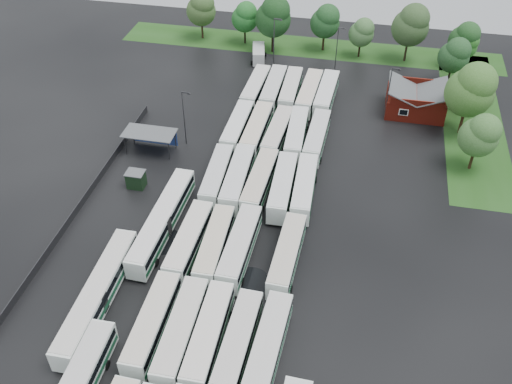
# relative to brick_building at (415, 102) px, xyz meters

# --- Properties ---
(ground) EXTENTS (160.00, 160.00, 0.00)m
(ground) POSITION_rel_brick_building_xyz_m (-24.00, -42.77, -1.87)
(ground) COLOR black
(ground) RESTS_ON ground
(brick_building) EXTENTS (10.07, 8.60, 5.39)m
(brick_building) POSITION_rel_brick_building_xyz_m (0.00, 0.00, 0.00)
(brick_building) COLOR maroon
(brick_building) RESTS_ON ground
(wash_shed) EXTENTS (8.20, 4.20, 3.58)m
(wash_shed) POSITION_rel_brick_building_xyz_m (-41.20, -20.74, 1.12)
(wash_shed) COLOR #2D2D30
(wash_shed) RESTS_ON ground
(utility_hut) EXTENTS (2.70, 2.20, 2.62)m
(utility_hut) POSITION_rel_brick_building_xyz_m (-40.20, -30.17, -0.55)
(utility_hut) COLOR black
(utility_hut) RESTS_ON ground
(grass_strip_north) EXTENTS (80.00, 10.00, 0.01)m
(grass_strip_north) POSITION_rel_brick_building_xyz_m (-22.00, 22.03, -1.86)
(grass_strip_north) COLOR #1D4714
(grass_strip_north) RESTS_ON ground
(grass_strip_east) EXTENTS (10.00, 50.00, 0.01)m
(grass_strip_east) POSITION_rel_brick_building_xyz_m (10.00, 0.03, -1.86)
(grass_strip_east) COLOR #1D4714
(grass_strip_east) RESTS_ON ground
(west_fence) EXTENTS (0.10, 50.00, 1.20)m
(west_fence) POSITION_rel_brick_building_xyz_m (-46.20, -34.77, -1.27)
(west_fence) COLOR #2D2D30
(west_fence) RESTS_ON ground
(bus_r1c0) EXTENTS (2.90, 12.93, 3.59)m
(bus_r1c0) POSITION_rel_brick_building_xyz_m (-28.55, -54.89, 0.11)
(bus_r1c0) COLOR white
(bus_r1c0) RESTS_ON ground
(bus_r1c1) EXTENTS (3.05, 13.28, 3.68)m
(bus_r1c1) POSITION_rel_brick_building_xyz_m (-25.08, -55.29, 0.16)
(bus_r1c1) COLOR white
(bus_r1c1) RESTS_ON ground
(bus_r1c2) EXTENTS (2.97, 13.13, 3.64)m
(bus_r1c2) POSITION_rel_brick_building_xyz_m (-22.04, -55.19, 0.14)
(bus_r1c2) COLOR white
(bus_r1c2) RESTS_ON ground
(bus_r1c3) EXTENTS (2.98, 12.72, 3.52)m
(bus_r1c3) POSITION_rel_brick_building_xyz_m (-18.73, -55.41, 0.07)
(bus_r1c3) COLOR white
(bus_r1c3) RESTS_ON ground
(bus_r1c4) EXTENTS (3.29, 13.13, 3.63)m
(bus_r1c4) POSITION_rel_brick_building_xyz_m (-15.48, -55.29, 0.13)
(bus_r1c4) COLOR white
(bus_r1c4) RESTS_ON ground
(bus_r2c0) EXTENTS (2.98, 12.94, 3.59)m
(bus_r2c0) POSITION_rel_brick_building_xyz_m (-28.43, -41.63, 0.11)
(bus_r2c0) COLOR white
(bus_r2c0) RESTS_ON ground
(bus_r2c1) EXTENTS (3.11, 12.72, 3.52)m
(bus_r2c1) POSITION_rel_brick_building_xyz_m (-25.04, -41.67, 0.07)
(bus_r2c1) COLOR white
(bus_r2c1) RESTS_ON ground
(bus_r2c2) EXTENTS (3.06, 13.30, 3.69)m
(bus_r2c2) POSITION_rel_brick_building_xyz_m (-21.83, -41.36, 0.16)
(bus_r2c2) COLOR white
(bus_r2c2) RESTS_ON ground
(bus_r2c4) EXTENTS (3.07, 12.85, 3.56)m
(bus_r2c4) POSITION_rel_brick_building_xyz_m (-15.77, -41.46, 0.09)
(bus_r2c4) COLOR white
(bus_r2c4) RESTS_ON ground
(bus_r3c0) EXTENTS (3.25, 12.66, 3.49)m
(bus_r3c0) POSITION_rel_brick_building_xyz_m (-28.52, -27.72, 0.05)
(bus_r3c0) COLOR white
(bus_r3c0) RESTS_ON ground
(bus_r3c1) EXTENTS (3.25, 13.36, 3.70)m
(bus_r3c1) POSITION_rel_brick_building_xyz_m (-25.37, -27.83, 0.17)
(bus_r3c1) COLOR white
(bus_r3c1) RESTS_ON ground
(bus_r3c2) EXTENTS (3.19, 13.13, 3.63)m
(bus_r3c2) POSITION_rel_brick_building_xyz_m (-22.08, -27.82, 0.13)
(bus_r3c2) COLOR white
(bus_r3c2) RESTS_ON ground
(bus_r3c3) EXTENTS (3.25, 13.18, 3.64)m
(bus_r3c3) POSITION_rel_brick_building_xyz_m (-18.65, -28.23, 0.14)
(bus_r3c3) COLOR white
(bus_r3c3) RESTS_ON ground
(bus_r3c4) EXTENTS (3.23, 12.97, 3.58)m
(bus_r3c4) POSITION_rel_brick_building_xyz_m (-15.58, -27.80, 0.10)
(bus_r3c4) COLOR white
(bus_r3c4) RESTS_ON ground
(bus_r4c0) EXTENTS (2.83, 12.86, 3.57)m
(bus_r4c0) POSITION_rel_brick_building_xyz_m (-28.59, -14.45, 0.10)
(bus_r4c0) COLOR white
(bus_r4c0) RESTS_ON ground
(bus_r4c1) EXTENTS (3.00, 13.21, 3.67)m
(bus_r4c1) POSITION_rel_brick_building_xyz_m (-25.32, -14.56, 0.15)
(bus_r4c1) COLOR white
(bus_r4c1) RESTS_ON ground
(bus_r4c2) EXTENTS (3.30, 12.76, 3.52)m
(bus_r4c2) POSITION_rel_brick_building_xyz_m (-21.88, -14.63, 0.07)
(bus_r4c2) COLOR white
(bus_r4c2) RESTS_ON ground
(bus_r4c3) EXTENTS (3.30, 12.95, 3.57)m
(bus_r4c3) POSITION_rel_brick_building_xyz_m (-18.82, -14.46, 0.10)
(bus_r4c3) COLOR white
(bus_r4c3) RESTS_ON ground
(bus_r4c4) EXTENTS (3.06, 12.83, 3.55)m
(bus_r4c4) POSITION_rel_brick_building_xyz_m (-15.51, -14.56, 0.09)
(bus_r4c4) COLOR white
(bus_r4c4) RESTS_ON ground
(bus_r5c0) EXTENTS (3.10, 12.95, 3.58)m
(bus_r5c0) POSITION_rel_brick_building_xyz_m (-28.39, -1.03, 0.11)
(bus_r5c0) COLOR white
(bus_r5c0) RESTS_ON ground
(bus_r5c1) EXTENTS (2.82, 13.13, 3.65)m
(bus_r5c1) POSITION_rel_brick_building_xyz_m (-25.17, -0.73, 0.14)
(bus_r5c1) COLOR white
(bus_r5c1) RESTS_ON ground
(bus_r5c2) EXTENTS (2.97, 12.91, 3.58)m
(bus_r5c2) POSITION_rel_brick_building_xyz_m (-22.05, -0.52, 0.10)
(bus_r5c2) COLOR white
(bus_r5c2) RESTS_ON ground
(bus_r5c3) EXTENTS (3.32, 13.26, 3.66)m
(bus_r5c3) POSITION_rel_brick_building_xyz_m (-18.61, -0.98, 0.15)
(bus_r5c3) COLOR white
(bus_r5c3) RESTS_ON ground
(bus_r5c4) EXTENTS (3.34, 13.29, 3.67)m
(bus_r5c4) POSITION_rel_brick_building_xyz_m (-15.58, -0.73, 0.15)
(bus_r5c4) COLOR white
(bus_r5c4) RESTS_ON ground
(artic_bus_west_b) EXTENTS (3.15, 19.26, 3.56)m
(artic_bus_west_b) POSITION_rel_brick_building_xyz_m (-33.08, -38.58, 0.11)
(artic_bus_west_b) COLOR white
(artic_bus_west_b) RESTS_ON ground
(artic_bus_west_c) EXTENTS (3.02, 19.17, 3.55)m
(artic_bus_west_c) POSITION_rel_brick_building_xyz_m (-36.15, -52.33, 0.10)
(artic_bus_west_c) COLOR white
(artic_bus_west_c) RESTS_ON ground
(minibus) EXTENTS (3.60, 6.69, 2.77)m
(minibus) POSITION_rel_brick_building_xyz_m (-30.95, 13.72, -0.33)
(minibus) COLOR silver
(minibus) RESTS_ON ground
(tree_north_0) EXTENTS (6.27, 6.27, 10.38)m
(tree_north_0) POSITION_rel_brick_building_xyz_m (-44.92, 21.54, 4.81)
(tree_north_0) COLOR #322214
(tree_north_0) RESTS_ON ground
(tree_north_1) EXTENTS (5.56, 5.56, 9.21)m
(tree_north_1) POSITION_rel_brick_building_xyz_m (-35.34, 21.08, 4.06)
(tree_north_1) COLOR black
(tree_north_1) RESTS_ON ground
(tree_north_2) EXTENTS (7.25, 7.25, 12.02)m
(tree_north_2) POSITION_rel_brick_building_xyz_m (-28.75, 18.16, 5.86)
(tree_north_2) COLOR black
(tree_north_2) RESTS_ON ground
(tree_north_3) EXTENTS (6.04, 6.04, 10.00)m
(tree_north_3) POSITION_rel_brick_building_xyz_m (-18.54, 21.16, 4.57)
(tree_north_3) COLOR black
(tree_north_3) RESTS_ON ground
(tree_north_4) EXTENTS (5.07, 5.07, 8.40)m
(tree_north_4) POSITION_rel_brick_building_xyz_m (-10.97, 19.60, 3.54)
(tree_north_4) COLOR black
(tree_north_4) RESTS_ON ground
(tree_north_5) EXTENTS (7.27, 7.27, 12.04)m
(tree_north_5) POSITION_rel_brick_building_xyz_m (-1.68, 19.66, 5.88)
(tree_north_5) COLOR #2C2316
(tree_north_5) RESTS_ON ground
(tree_north_6) EXTENTS (5.81, 5.81, 9.62)m
(tree_north_6) POSITION_rel_brick_building_xyz_m (8.67, 18.91, 4.32)
(tree_north_6) COLOR #392B1B
(tree_north_6) RESTS_ON ground
(tree_east_0) EXTENTS (5.93, 5.93, 9.82)m
(tree_east_0) POSITION_rel_brick_building_xyz_m (8.58, -15.39, 4.45)
(tree_east_0) COLOR black
(tree_east_0) RESTS_ON ground
(tree_east_1) EXTENTS (7.85, 7.85, 13.00)m
(tree_east_1) POSITION_rel_brick_building_xyz_m (7.63, -5.47, 6.50)
(tree_east_1) COLOR #341F11
(tree_east_1) RESTS_ON ground
(tree_east_2) EXTENTS (4.69, 4.68, 7.75)m
(tree_east_2) POSITION_rel_brick_building_xyz_m (9.81, 2.10, 3.12)
(tree_east_2) COLOR #3B2D1E
(tree_east_2) RESTS_ON ground
(tree_east_3) EXTENTS (5.77, 5.77, 9.56)m
(tree_east_3) POSITION_rel_brick_building_xyz_m (6.44, 11.29, 4.28)
(tree_east_3) COLOR black
(tree_east_3) RESTS_ON ground
(tree_east_4) EXTENTS (4.90, 4.86, 8.05)m
(tree_east_4) POSITION_rel_brick_building_xyz_m (9.12, 18.61, 3.31)
(tree_east_4) COLOR #392517
(tree_east_4) RESTS_ON ground
(lamp_post_ne) EXTENTS (1.48, 0.29, 9.60)m
(lamp_post_ne) POSITION_rel_brick_building_xyz_m (-4.88, -3.25, 3.71)
(lamp_post_ne) COLOR #2D2D30
(lamp_post_ne) RESTS_ON ground
(lamp_post_nw) EXTENTS (1.48, 0.29, 9.58)m
(lamp_post_nw) POSITION_rel_brick_building_xyz_m (-36.29, -17.85, 3.70)
(lamp_post_nw) COLOR #2D2D30
(lamp_post_nw) RESTS_ON ground
(lamp_post_back_w) EXTENTS (1.59, 0.31, 10.30)m
(lamp_post_back_w) POSITION_rel_brick_building_xyz_m (-27.23, 11.04, 4.12)
(lamp_post_back_w) COLOR #2D2D30
(lamp_post_back_w) RESTS_ON ground
(lamp_post_back_e) EXTENTS (1.41, 0.27, 9.13)m
(lamp_post_back_e) POSITION_rel_brick_building_xyz_m (-15.15, 12.14, 3.44)
(lamp_post_back_e) COLOR #2D2D30
(lamp_post_back_e) RESTS_ON ground
(puddle_2) EXTENTS (5.02, 5.02, 0.01)m
(puddle_2) POSITION_rel_brick_building_xyz_m (-32.38, -40.43, -1.86)
(puddle_2) COLOR black
(puddle_2) RESTS_ON ground
(puddle_3) EXTENTS (4.88, 4.88, 0.01)m
(puddle_3) POSITION_rel_brick_building_xyz_m (-19.69, -44.93, -1.86)
(puddle_3) COLOR black
(puddle_3) RESTS_ON ground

